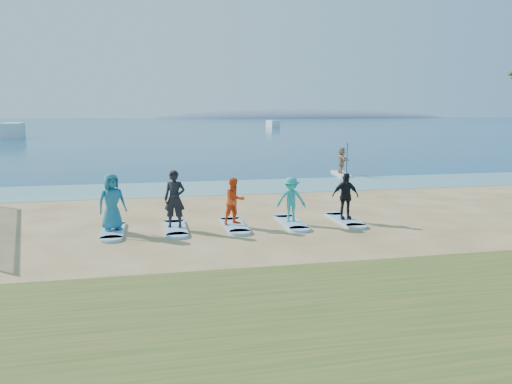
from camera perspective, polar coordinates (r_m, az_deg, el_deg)
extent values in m
plane|color=tan|center=(15.85, 2.75, -5.02)|extent=(600.00, 600.00, 0.00)
plane|color=teal|center=(25.94, -3.23, 0.56)|extent=(600.00, 600.00, 0.00)
plane|color=navy|center=(174.93, -11.01, 7.72)|extent=(600.00, 600.00, 0.00)
ellipsoid|color=slate|center=(330.06, 5.30, 8.44)|extent=(220.00, 56.00, 18.00)
cube|color=silver|center=(31.40, 9.72, 2.04)|extent=(1.15, 3.07, 0.12)
imported|color=tan|center=(31.31, 9.76, 3.60)|extent=(0.56, 1.51, 1.60)
cube|color=silver|center=(83.21, -26.01, 5.56)|extent=(3.67, 8.30, 2.24)
cube|color=silver|center=(127.05, 1.93, 7.40)|extent=(2.19, 5.93, 1.77)
cube|color=#92BCE2|center=(16.88, -16.01, -4.32)|extent=(0.70, 2.20, 0.09)
imported|color=#1C6788|center=(16.69, -16.15, -1.10)|extent=(1.06, 0.90, 1.84)
cube|color=#92BCE2|center=(16.86, -9.20, -4.10)|extent=(0.70, 2.20, 0.09)
imported|color=black|center=(16.66, -9.28, -0.77)|extent=(0.78, 0.60, 1.90)
cube|color=#92BCE2|center=(17.07, -2.46, -3.82)|extent=(0.70, 2.20, 0.09)
imported|color=#E94A18|center=(16.90, -2.48, -1.05)|extent=(0.92, 0.82, 1.59)
cube|color=#92BCE2|center=(17.51, 4.01, -3.51)|extent=(0.70, 2.20, 0.09)
imported|color=teal|center=(17.35, 4.04, -0.85)|extent=(1.12, 0.82, 1.56)
cube|color=#92BCE2|center=(18.16, 10.09, -3.17)|extent=(0.70, 2.20, 0.09)
imported|color=black|center=(18.00, 10.17, -0.46)|extent=(0.99, 0.46, 1.65)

